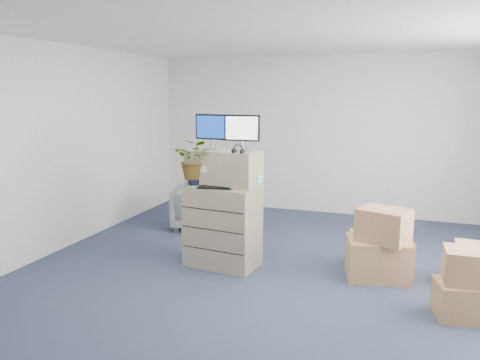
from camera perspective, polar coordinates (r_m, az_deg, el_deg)
name	(u,v)px	position (r m, az deg, el deg)	size (l,w,h in m)	color
ground	(263,284)	(5.46, 2.87, -12.53)	(7.00, 7.00, 0.00)	#262E46
wall_back	(320,135)	(8.48, 9.74, 5.42)	(6.00, 0.02, 2.80)	silver
filing_cabinet_lower	(223,226)	(5.85, -2.14, -5.62)	(0.87, 0.53, 1.02)	tan
filing_cabinet_upper	(224,168)	(5.73, -1.96, 1.50)	(0.87, 0.44, 0.44)	tan
monitor_left	(212,130)	(5.78, -3.49, 6.15)	(0.44, 0.19, 0.43)	#99999E
monitor_right	(242,131)	(5.59, 0.25, 6.02)	(0.44, 0.17, 0.43)	#99999E
headphones	(238,150)	(5.41, -0.23, 3.68)	(0.13, 0.13, 0.01)	black
keyboard	(216,187)	(5.60, -3.00, -0.89)	(0.41, 0.17, 0.02)	black
mouse	(244,189)	(5.45, 0.51, -1.12)	(0.10, 0.06, 0.03)	silver
water_bottle	(228,175)	(5.72, -1.52, 0.63)	(0.08, 0.08, 0.27)	gray
phone_dock	(222,182)	(5.80, -2.20, -0.19)	(0.06, 0.05, 0.12)	silver
external_drive	(251,183)	(5.72, 1.31, -0.40)	(0.22, 0.16, 0.06)	black
tissue_box	(253,178)	(5.65, 1.61, 0.20)	(0.21, 0.11, 0.08)	#47ADF1
potted_plant	(195,164)	(5.72, -5.56, 1.91)	(0.48, 0.52, 0.47)	#9CB693
office_chair	(197,205)	(7.53, -5.24, -3.05)	(0.72, 0.68, 0.74)	slate
cardboard_boxes	(414,259)	(5.67, 20.41, -9.03)	(1.91, 1.56, 0.85)	#976A49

